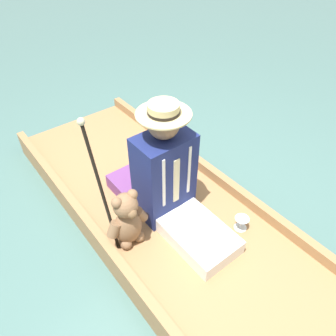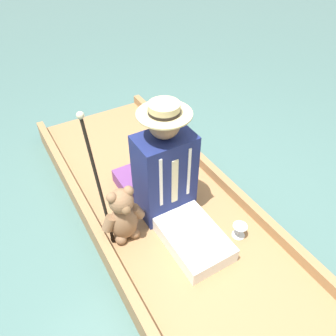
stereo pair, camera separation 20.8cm
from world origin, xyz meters
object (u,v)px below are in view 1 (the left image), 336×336
teddy_bear (128,220)px  wine_glass (242,221)px  walking_cane (98,179)px  seated_person (172,182)px

teddy_bear → wine_glass: bearing=149.5°
walking_cane → teddy_bear: bearing=127.5°
seated_person → walking_cane: bearing=-25.3°
teddy_bear → wine_glass: (-0.65, 0.38, -0.13)m
seated_person → walking_cane: walking_cane is taller
seated_person → wine_glass: seated_person is taller
seated_person → teddy_bear: seated_person is taller
seated_person → walking_cane: (0.44, -0.12, 0.19)m
walking_cane → wine_glass: bearing=145.9°
teddy_bear → walking_cane: (0.09, -0.12, 0.31)m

